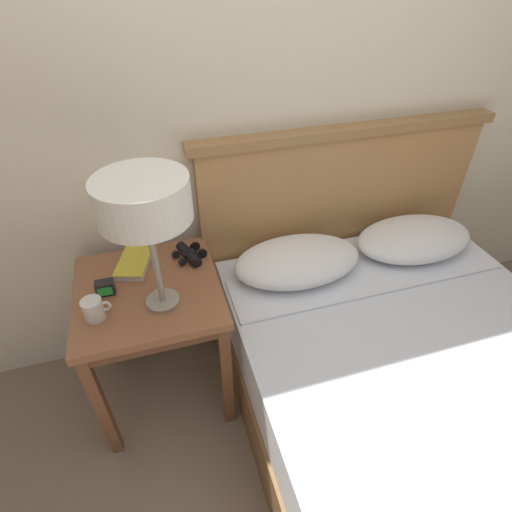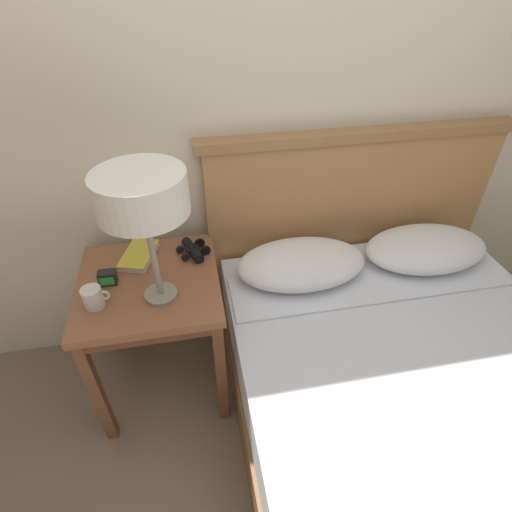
# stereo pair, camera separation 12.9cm
# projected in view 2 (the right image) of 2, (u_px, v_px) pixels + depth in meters

# --- Properties ---
(ground_plane) EXTENTS (20.00, 20.00, 0.00)m
(ground_plane) POSITION_uv_depth(u_px,v_px,m) (297.00, 512.00, 1.58)
(ground_plane) COLOR #7A6651
(ground_plane) RESTS_ON ground
(wall_back) EXTENTS (8.00, 0.06, 2.60)m
(wall_back) POSITION_uv_depth(u_px,v_px,m) (246.00, 92.00, 1.62)
(wall_back) COLOR beige
(wall_back) RESTS_ON ground_plane
(nightstand) EXTENTS (0.58, 0.58, 0.68)m
(nightstand) POSITION_uv_depth(u_px,v_px,m) (151.00, 296.00, 1.71)
(nightstand) COLOR brown
(nightstand) RESTS_ON ground_plane
(bed) EXTENTS (1.50, 2.06, 1.13)m
(bed) POSITION_uv_depth(u_px,v_px,m) (422.00, 426.00, 1.54)
(bed) COLOR brown
(bed) RESTS_ON ground_plane
(table_lamp) EXTENTS (0.31, 0.31, 0.53)m
(table_lamp) POSITION_uv_depth(u_px,v_px,m) (142.00, 196.00, 1.31)
(table_lamp) COLOR gray
(table_lamp) RESTS_ON nightstand
(book_on_nightstand) EXTENTS (0.18, 0.24, 0.03)m
(book_on_nightstand) POSITION_uv_depth(u_px,v_px,m) (139.00, 255.00, 1.76)
(book_on_nightstand) COLOR silver
(book_on_nightstand) RESTS_ON nightstand
(binoculars_pair) EXTENTS (0.15, 0.16, 0.05)m
(binoculars_pair) POSITION_uv_depth(u_px,v_px,m) (193.00, 250.00, 1.78)
(binoculars_pair) COLOR black
(binoculars_pair) RESTS_ON nightstand
(coffee_mug) EXTENTS (0.10, 0.08, 0.08)m
(coffee_mug) POSITION_uv_depth(u_px,v_px,m) (93.00, 298.00, 1.51)
(coffee_mug) COLOR silver
(coffee_mug) RESTS_ON nightstand
(alarm_clock) EXTENTS (0.07, 0.05, 0.06)m
(alarm_clock) POSITION_uv_depth(u_px,v_px,m) (108.00, 278.00, 1.62)
(alarm_clock) COLOR black
(alarm_clock) RESTS_ON nightstand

